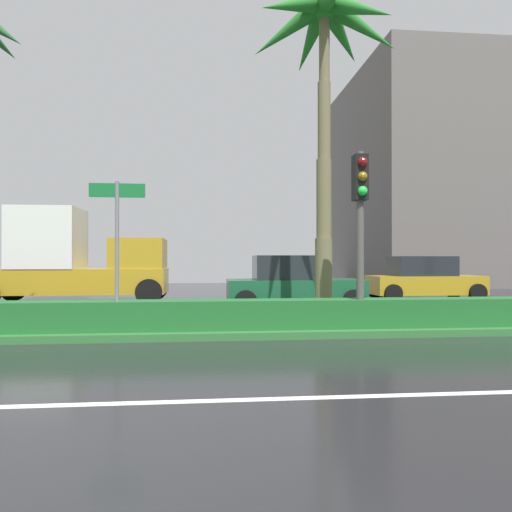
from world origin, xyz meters
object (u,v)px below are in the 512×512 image
traffic_signal_median_right (360,206)px  car_in_traffic_third (424,279)px  palm_tree_centre_left (325,43)px  box_truck_lead (76,261)px  car_in_traffic_second (293,284)px  street_name_sign (117,235)px

traffic_signal_median_right → car_in_traffic_third: (5.28, 8.39, -1.88)m
palm_tree_centre_left → box_truck_lead: (-7.73, 6.47, -5.47)m
traffic_signal_median_right → box_truck_lead: 11.69m
car_in_traffic_second → car_in_traffic_third: (5.73, 2.96, 0.00)m
car_in_traffic_third → box_truck_lead: bearing=179.7°
car_in_traffic_second → box_truck_lead: bearing=158.1°
traffic_signal_median_right → box_truck_lead: size_ratio=0.58×
car_in_traffic_third → traffic_signal_median_right: bearing=-122.2°
car_in_traffic_second → car_in_traffic_third: size_ratio=1.00×
street_name_sign → car_in_traffic_third: 13.32m
palm_tree_centre_left → traffic_signal_median_right: palm_tree_centre_left is taller
traffic_signal_median_right → box_truck_lead: traffic_signal_median_right is taller
palm_tree_centre_left → car_in_traffic_third: size_ratio=1.95×
palm_tree_centre_left → car_in_traffic_second: palm_tree_centre_left is taller
palm_tree_centre_left → car_in_traffic_second: (-0.19, 3.44, -6.19)m
traffic_signal_median_right → car_in_traffic_third: size_ratio=0.86×
street_name_sign → car_in_traffic_third: street_name_sign is taller
street_name_sign → car_in_traffic_third: size_ratio=0.70×
traffic_signal_median_right → street_name_sign: traffic_signal_median_right is taller
street_name_sign → box_truck_lead: (-2.99, 8.46, -0.53)m
car_in_traffic_second → car_in_traffic_third: bearing=27.3°
box_truck_lead → car_in_traffic_second: box_truck_lead is taller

